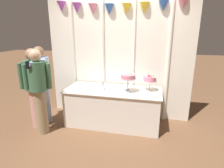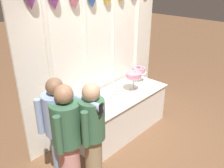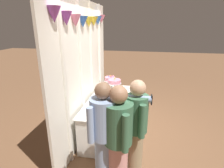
# 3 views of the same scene
# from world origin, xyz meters

# --- Properties ---
(ground_plane) EXTENTS (24.00, 24.00, 0.00)m
(ground_plane) POSITION_xyz_m (0.00, 0.00, 0.00)
(ground_plane) COLOR brown
(draped_curtain) EXTENTS (3.04, 0.19, 2.64)m
(draped_curtain) POSITION_xyz_m (-0.00, 0.56, 1.44)
(draped_curtain) COLOR white
(draped_curtain) RESTS_ON ground_plane
(cake_table) EXTENTS (1.87, 0.79, 0.73)m
(cake_table) POSITION_xyz_m (0.00, 0.10, 0.37)
(cake_table) COLOR white
(cake_table) RESTS_ON ground_plane
(cake_display_nearleft) EXTENTS (0.30, 0.30, 0.37)m
(cake_display_nearleft) POSITION_xyz_m (0.30, 0.03, 1.01)
(cake_display_nearleft) COLOR #B2B2B7
(cake_display_nearleft) RESTS_ON cake_table
(cake_display_nearright) EXTENTS (0.29, 0.29, 0.33)m
(cake_display_nearright) POSITION_xyz_m (0.69, 0.21, 0.95)
(cake_display_nearright) COLOR silver
(cake_display_nearright) RESTS_ON cake_table
(flower_vase) EXTENTS (0.09, 0.12, 0.21)m
(flower_vase) POSITION_xyz_m (-0.19, 0.04, 0.82)
(flower_vase) COLOR silver
(flower_vase) RESTS_ON cake_table
(tealight_far_left) EXTENTS (0.04, 0.04, 0.03)m
(tealight_far_left) POSITION_xyz_m (-0.59, -0.12, 0.74)
(tealight_far_left) COLOR beige
(tealight_far_left) RESTS_ON cake_table
(tealight_near_left) EXTENTS (0.04, 0.04, 0.04)m
(tealight_near_left) POSITION_xyz_m (-0.22, -0.08, 0.74)
(tealight_near_left) COLOR beige
(tealight_near_left) RESTS_ON cake_table
(tealight_near_right) EXTENTS (0.05, 0.05, 0.03)m
(tealight_near_right) POSITION_xyz_m (0.77, -0.12, 0.74)
(tealight_near_right) COLOR beige
(tealight_near_right) RESTS_ON cake_table
(guest_girl_blue_dress) EXTENTS (0.47, 0.82, 1.56)m
(guest_girl_blue_dress) POSITION_xyz_m (-1.40, -0.14, 0.86)
(guest_girl_blue_dress) COLOR #93ADD6
(guest_girl_blue_dress) RESTS_ON ground_plane
(guest_man_pink_jacket) EXTENTS (0.49, 0.49, 1.54)m
(guest_man_pink_jacket) POSITION_xyz_m (-1.42, -0.32, 0.83)
(guest_man_pink_jacket) COLOR #D6938E
(guest_man_pink_jacket) RESTS_ON ground_plane
(guest_man_dark_suit) EXTENTS (0.44, 0.40, 1.55)m
(guest_man_dark_suit) POSITION_xyz_m (-1.20, -0.53, 0.86)
(guest_man_dark_suit) COLOR #9E8966
(guest_man_dark_suit) RESTS_ON ground_plane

